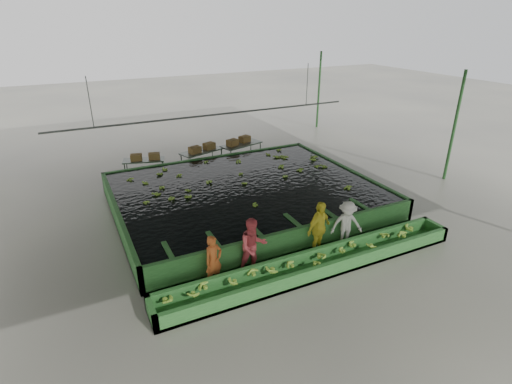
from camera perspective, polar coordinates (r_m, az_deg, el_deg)
name	(u,v)px	position (r m, az deg, el deg)	size (l,w,h in m)	color
ground	(262,221)	(15.08, 0.84, -4.17)	(80.00, 80.00, 0.00)	gray
shed_roof	(263,86)	(13.47, 0.97, 14.96)	(20.00, 22.00, 0.04)	slate
shed_posts	(262,158)	(14.07, 0.90, 4.85)	(20.00, 22.00, 5.00)	#285C29
flotation_tank	(245,195)	(16.09, -1.57, -0.50)	(10.00, 8.00, 0.90)	#2B672A
tank_water	(245,186)	(15.93, -1.58, 0.81)	(9.70, 7.70, 0.00)	black
sorting_trough	(316,264)	(12.31, 8.57, -10.19)	(10.00, 1.00, 0.50)	#2B672A
cableway_rail	(212,115)	(18.36, -6.31, 10.88)	(0.08, 0.08, 14.00)	#59605B
rail_hanger_left	(90,102)	(17.16, -22.65, 11.73)	(0.04, 0.04, 2.00)	#59605B
rail_hanger_right	(307,85)	(20.38, 7.32, 14.99)	(0.04, 0.04, 2.00)	#59605B
worker_a	(214,261)	(11.46, -6.07, -9.73)	(0.56, 0.37, 1.54)	#BC5621
worker_b	(253,247)	(11.79, -0.41, -7.79)	(0.87, 0.68, 1.80)	#CE454A
worker_c	(319,229)	(12.81, 8.97, -5.21)	(1.08, 0.45, 1.85)	yellow
worker_d	(347,224)	(13.46, 12.82, -4.53)	(1.06, 0.61, 1.63)	silver
packing_table_left	(145,168)	(19.78, -15.61, 3.31)	(1.90, 0.76, 0.87)	#59605B
packing_table_mid	(202,160)	(20.20, -7.73, 4.59)	(2.13, 0.85, 0.97)	#59605B
packing_table_right	(241,153)	(21.02, -2.10, 5.60)	(2.20, 0.88, 1.00)	#59605B
box_stack_left	(146,160)	(19.60, -15.50, 4.48)	(1.34, 0.37, 0.29)	brown
box_stack_mid	(202,151)	(19.99, -7.68, 5.85)	(1.43, 0.40, 0.31)	brown
box_stack_right	(239,144)	(20.89, -2.49, 6.92)	(1.44, 0.40, 0.31)	brown
floating_bananas	(237,180)	(16.60, -2.74, 1.79)	(8.28, 5.64, 0.11)	#79AA30
trough_bananas	(316,260)	(12.22, 8.61, -9.60)	(9.05, 0.60, 0.12)	#79AA30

